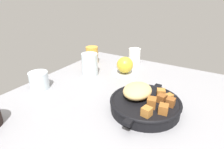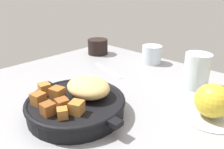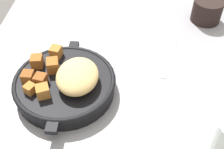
{
  "view_description": "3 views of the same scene",
  "coord_description": "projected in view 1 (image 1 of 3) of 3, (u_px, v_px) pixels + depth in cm",
  "views": [
    {
      "loc": [
        -53.68,
        -31.93,
        36.95
      ],
      "look_at": [
        3.1,
        2.46,
        7.87
      ],
      "focal_mm": 30.19,
      "sensor_mm": 36.0,
      "label": 1
    },
    {
      "loc": [
        35.31,
        -39.96,
        28.89
      ],
      "look_at": [
        -3.64,
        1.21,
        5.29
      ],
      "focal_mm": 34.16,
      "sensor_mm": 36.0,
      "label": 2
    },
    {
      "loc": [
        42.32,
        0.94,
        51.1
      ],
      "look_at": [
        -3.6,
        -2.6,
        4.51
      ],
      "focal_mm": 45.54,
      "sensor_mm": 36.0,
      "label": 3
    }
  ],
  "objects": [
    {
      "name": "red_apple",
      "position": [
        125.0,
        65.0,
        0.91
      ],
      "size": [
        7.97,
        7.97,
        7.97
      ],
      "primitive_type": "sphere",
      "color": "gold",
      "rests_on": "saucer_plate"
    },
    {
      "name": "butter_knife",
      "position": [
        60.0,
        108.0,
        0.65
      ],
      "size": [
        17.01,
        5.9,
        0.36
      ],
      "primitive_type": "cube",
      "rotation": [
        0.0,
        0.0,
        -0.26
      ],
      "color": "silver",
      "rests_on": "ground_plane"
    },
    {
      "name": "ground_plane",
      "position": [
        113.0,
        100.0,
        0.73
      ],
      "size": [
        92.86,
        77.19,
        2.4
      ],
      "primitive_type": "cube",
      "color": "gray"
    },
    {
      "name": "white_creamer_pitcher",
      "position": [
        134.0,
        56.0,
        1.05
      ],
      "size": [
        6.43,
        6.43,
        8.6
      ],
      "primitive_type": "cylinder",
      "color": "white",
      "rests_on": "ground_plane"
    },
    {
      "name": "water_glass_short",
      "position": [
        39.0,
        80.0,
        0.78
      ],
      "size": [
        7.79,
        7.79,
        7.12
      ],
      "primitive_type": "cylinder",
      "color": "silver",
      "rests_on": "ground_plane"
    },
    {
      "name": "juice_glass_amber",
      "position": [
        92.0,
        55.0,
        1.06
      ],
      "size": [
        6.79,
        6.79,
        9.33
      ],
      "primitive_type": "cylinder",
      "color": "gold",
      "rests_on": "ground_plane"
    },
    {
      "name": "saucer_plate",
      "position": [
        125.0,
        73.0,
        0.93
      ],
      "size": [
        12.91,
        12.91,
        0.6
      ],
      "primitive_type": "cylinder",
      "color": "#B7BABF",
      "rests_on": "ground_plane"
    },
    {
      "name": "water_glass_tall",
      "position": [
        90.0,
        64.0,
        0.9
      ],
      "size": [
        7.63,
        7.63,
        10.67
      ],
      "primitive_type": "cylinder",
      "color": "silver",
      "rests_on": "ground_plane"
    },
    {
      "name": "cast_iron_skillet",
      "position": [
        144.0,
        102.0,
        0.63
      ],
      "size": [
        28.15,
        23.83,
        8.42
      ],
      "color": "black",
      "rests_on": "ground_plane"
    }
  ]
}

